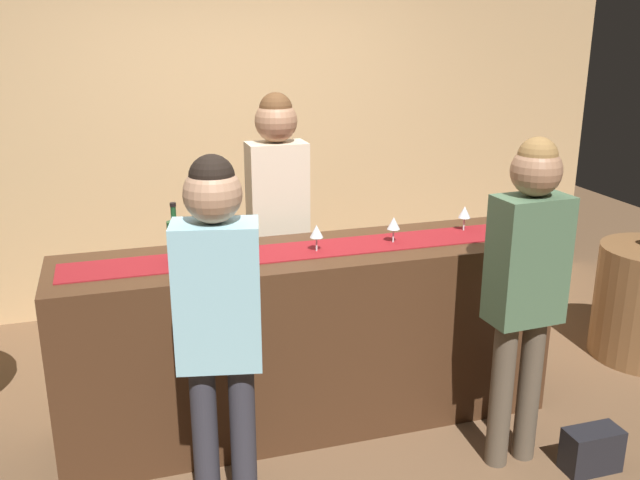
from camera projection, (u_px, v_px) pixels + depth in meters
ground_plane at (309, 418)px, 3.85m from camera, size 10.00×10.00×0.00m
back_wall at (237, 113)px, 5.15m from camera, size 6.00×0.12×2.90m
bar_counter at (309, 337)px, 3.70m from camera, size 2.58×0.60×0.98m
counter_runner_cloth at (308, 250)px, 3.56m from camera, size 2.45×0.28×0.01m
wine_bottle_green at (175, 241)px, 3.34m from camera, size 0.07×0.07×0.30m
wine_bottle_amber at (214, 238)px, 3.38m from camera, size 0.07×0.07×0.30m
wine_glass_near_customer at (465, 213)px, 3.85m from camera, size 0.07×0.07×0.14m
wine_glass_mid_counter at (317, 232)px, 3.50m from camera, size 0.07×0.07×0.14m
wine_glass_far_end at (394, 224)px, 3.64m from camera, size 0.07×0.07×0.14m
bartender at (278, 206)px, 4.05m from camera, size 0.34×0.24×1.73m
customer_sipping at (526, 273)px, 3.19m from camera, size 0.35×0.23×1.63m
customer_browsing at (218, 310)px, 2.78m from camera, size 0.37×0.27×1.63m
handbag at (592, 450)px, 3.38m from camera, size 0.28×0.14×0.22m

